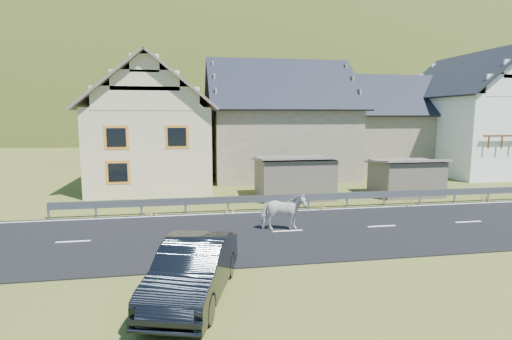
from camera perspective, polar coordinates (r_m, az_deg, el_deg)
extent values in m
plane|color=#3D4F18|center=(17.43, 17.50, -7.79)|extent=(160.00, 160.00, 0.00)
cube|color=black|center=(17.43, 17.50, -7.73)|extent=(60.00, 7.00, 0.04)
cube|color=silver|center=(17.42, 17.51, -7.65)|extent=(60.00, 6.60, 0.01)
cube|color=#93969B|center=(20.54, 12.90, -3.60)|extent=(28.00, 0.08, 0.34)
cube|color=#93969B|center=(20.05, -27.53, -5.26)|extent=(0.10, 0.06, 0.70)
cube|color=#93969B|center=(19.53, -21.91, -5.27)|extent=(0.10, 0.06, 0.70)
cube|color=#93969B|center=(19.20, -16.05, -5.22)|extent=(0.10, 0.06, 0.70)
cube|color=#93969B|center=(19.07, -10.05, -5.11)|extent=(0.10, 0.06, 0.70)
cube|color=#93969B|center=(19.16, -4.03, -4.95)|extent=(0.10, 0.06, 0.70)
cube|color=#93969B|center=(19.45, 1.86, -4.74)|extent=(0.10, 0.06, 0.70)
cube|color=#93969B|center=(19.93, 7.52, -4.49)|extent=(0.10, 0.06, 0.70)
cube|color=#93969B|center=(20.61, 12.86, -4.22)|extent=(0.10, 0.06, 0.70)
cube|color=#93969B|center=(21.44, 17.81, -3.93)|extent=(0.10, 0.06, 0.70)
cube|color=#93969B|center=(22.43, 22.36, -3.64)|extent=(0.10, 0.06, 0.70)
cube|color=#93969B|center=(23.54, 26.50, -3.35)|extent=(0.10, 0.06, 0.70)
cube|color=#93969B|center=(24.77, 30.25, -3.08)|extent=(0.10, 0.06, 0.70)
cube|color=#6B604F|center=(22.44, 5.45, -1.12)|extent=(4.30, 3.30, 2.40)
cube|color=#6B604F|center=(24.51, 20.60, -1.06)|extent=(3.80, 2.90, 2.20)
cube|color=beige|center=(27.06, -14.31, 3.20)|extent=(7.00, 9.00, 5.00)
cube|color=orange|center=(22.74, -19.32, 4.42)|extent=(1.30, 0.12, 1.30)
cube|color=orange|center=(22.43, -11.21, 4.67)|extent=(1.30, 0.12, 1.30)
cube|color=orange|center=(22.92, -19.10, -0.32)|extent=(1.30, 0.12, 1.30)
cube|color=gray|center=(28.76, -18.40, 11.41)|extent=(0.70, 0.70, 2.40)
cube|color=gray|center=(30.73, 3.16, 3.97)|extent=(10.00, 9.00, 5.00)
cube|color=gray|center=(36.12, 18.13, 3.86)|extent=(9.00, 8.00, 4.60)
cube|color=white|center=(36.84, 28.69, 4.44)|extent=(8.00, 10.00, 6.00)
ellipsoid|color=#2F3F17|center=(196.85, -5.85, 0.69)|extent=(440.00, 280.00, 260.00)
ellipsoid|color=black|center=(133.52, -30.64, 7.42)|extent=(76.00, 50.00, 28.00)
imported|color=silver|center=(15.90, 3.82, -5.99)|extent=(1.11, 1.89, 1.50)
imported|color=black|center=(10.50, -8.97, -13.82)|extent=(2.73, 4.74, 1.48)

